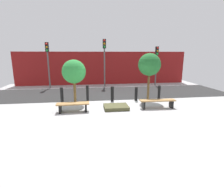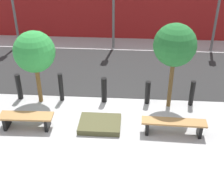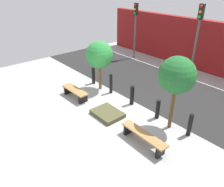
# 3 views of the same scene
# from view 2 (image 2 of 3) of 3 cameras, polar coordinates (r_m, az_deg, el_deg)

# --- Properties ---
(ground_plane) EXTENTS (18.00, 18.00, 0.00)m
(ground_plane) POSITION_cam_2_polar(r_m,az_deg,el_deg) (9.92, -2.20, -5.90)
(ground_plane) COLOR #A1A1A1
(road_strip) EXTENTS (18.00, 4.41, 0.01)m
(road_strip) POSITION_cam_2_polar(r_m,az_deg,el_deg) (13.24, -0.47, 4.27)
(road_strip) COLOR #262626
(road_strip) RESTS_ON ground
(building_facade) EXTENTS (16.20, 0.50, 3.08)m
(building_facade) POSITION_cam_2_polar(r_m,az_deg,el_deg) (16.48, 0.63, 15.45)
(building_facade) COLOR maroon
(building_facade) RESTS_ON ground
(bench_left) EXTENTS (1.65, 0.52, 0.46)m
(bench_left) POSITION_cam_2_polar(r_m,az_deg,el_deg) (10.01, -15.36, -4.48)
(bench_left) COLOR black
(bench_left) RESTS_ON ground
(bench_right) EXTENTS (1.94, 0.45, 0.47)m
(bench_right) POSITION_cam_2_polar(r_m,az_deg,el_deg) (9.58, 11.21, -5.58)
(bench_right) COLOR black
(bench_right) RESTS_ON ground
(planter_bed) EXTENTS (1.30, 1.01, 0.18)m
(planter_bed) POSITION_cam_2_polar(r_m,az_deg,el_deg) (9.84, -2.23, -5.61)
(planter_bed) COLOR #47452A
(planter_bed) RESTS_ON ground
(tree_behind_left_bench) EXTENTS (1.37, 1.37, 2.58)m
(tree_behind_left_bench) POSITION_cam_2_polar(r_m,az_deg,el_deg) (10.56, -14.01, 7.36)
(tree_behind_left_bench) COLOR brown
(tree_behind_left_bench) RESTS_ON ground
(tree_behind_right_bench) EXTENTS (1.36, 1.36, 2.94)m
(tree_behind_right_bench) POSITION_cam_2_polar(r_m,az_deg,el_deg) (10.01, 11.42, 8.59)
(tree_behind_right_bench) COLOR brown
(tree_behind_right_bench) RESTS_ON ground
(bollard_far_left) EXTENTS (0.18, 0.18, 0.96)m
(bollard_far_left) POSITION_cam_2_polar(r_m,az_deg,el_deg) (11.52, -16.66, 1.20)
(bollard_far_left) COLOR black
(bollard_far_left) RESTS_ON ground
(bollard_left) EXTENTS (0.16, 0.16, 1.05)m
(bollard_left) POSITION_cam_2_polar(r_m,az_deg,el_deg) (11.07, -9.31, 1.16)
(bollard_left) COLOR black
(bollard_left) RESTS_ON ground
(bollard_center) EXTENTS (0.19, 0.19, 0.93)m
(bollard_center) POSITION_cam_2_polar(r_m,az_deg,el_deg) (10.87, -1.47, 0.64)
(bollard_center) COLOR black
(bollard_center) RESTS_ON ground
(bollard_right) EXTENTS (0.18, 0.18, 0.85)m
(bollard_right) POSITION_cam_2_polar(r_m,az_deg,el_deg) (10.86, 6.53, 0.18)
(bollard_right) COLOR black
(bollard_right) RESTS_ON ground
(bollard_far_right) EXTENTS (0.16, 0.16, 0.92)m
(bollard_far_right) POSITION_cam_2_polar(r_m,az_deg,el_deg) (11.03, 14.42, 0.05)
(bollard_far_right) COLOR black
(bollard_far_right) RESTS_ON ground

